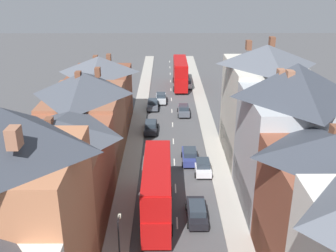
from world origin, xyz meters
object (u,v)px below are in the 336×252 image
car_near_blue (197,212)px  car_mid_black (184,110)px  car_near_silver (203,166)px  car_parked_left_b (190,156)px  car_parked_right_a (151,127)px  double_decker_bus_lead (157,189)px  street_lamp (120,248)px  car_mid_white (187,83)px  double_decker_bus_mid_street (180,73)px  car_parked_left_a (153,104)px  car_parked_right_b (161,98)px

car_near_blue → car_mid_black: bearing=90.0°
car_near_blue → car_near_silver: car_near_blue is taller
car_near_blue → car_parked_left_b: bearing=90.0°
car_parked_right_a → car_near_silver: bearing=-62.4°
double_decker_bus_lead → car_parked_right_a: 20.13m
car_parked_left_b → street_lamp: 20.36m
car_mid_white → street_lamp: 51.47m
double_decker_bus_mid_street → car_parked_left_a: bearing=-110.9°
car_mid_white → car_near_silver: bearing=-90.0°
car_parked_right_a → car_parked_left_b: size_ratio=1.08×
car_mid_black → car_parked_left_b: 16.20m
car_parked_left_a → street_lamp: 38.22m
car_near_silver → car_parked_left_b: bearing=116.5°
car_near_blue → double_decker_bus_lead: bearing=169.6°
car_mid_white → car_near_blue: bearing=-91.7°
double_decker_bus_mid_street → car_parked_right_a: bearing=-102.3°
car_parked_right_b → car_near_silver: bearing=-78.8°
car_parked_left_a → car_parked_right_b: size_ratio=0.97×
car_parked_left_b → car_near_silver: bearing=-63.5°
double_decker_bus_mid_street → car_mid_white: 2.39m
car_mid_black → street_lamp: bearing=-99.7°
car_parked_left_b → car_parked_right_b: bearing=99.2°
car_near_silver → car_parked_left_a: 22.32m
double_decker_bus_lead → car_parked_left_b: size_ratio=2.59×
double_decker_bus_mid_street → car_near_blue: size_ratio=2.38×
car_mid_black → car_parked_right_b: 7.01m
car_near_silver → car_parked_left_b: (-1.30, 2.61, 0.05)m
car_parked_right_a → car_mid_black: 8.49m
car_near_blue → car_mid_white: bearing=88.3°
double_decker_bus_mid_street → car_parked_left_b: size_ratio=2.59×
car_near_silver → car_mid_white: size_ratio=0.89×
car_parked_right_a → car_parked_right_b: bearing=84.3°
car_near_blue → car_mid_black: car_mid_black is taller
double_decker_bus_lead → car_parked_right_a: double_decker_bus_lead is taller
car_mid_black → car_parked_left_b: car_parked_left_b is taller
car_near_silver → street_lamp: street_lamp is taller
car_parked_left_b → car_mid_white: bearing=87.6°
car_parked_right_a → car_mid_black: car_parked_right_a is taller
car_near_blue → car_mid_white: (1.30, 42.98, 0.01)m
double_decker_bus_mid_street → car_mid_black: bearing=-90.0°
car_parked_right_b → street_lamp: (-2.45, -41.51, 2.39)m
car_mid_white → street_lamp: street_lamp is taller
double_decker_bus_mid_street → car_near_blue: (0.01, -43.03, -2.01)m
car_near_blue → car_mid_white: car_mid_white is taller
car_mid_black → car_parked_right_b: size_ratio=1.09×
car_parked_left_a → car_parked_left_b: car_parked_left_b is taller
car_near_blue → double_decker_bus_mid_street: bearing=90.0°
double_decker_bus_lead → car_parked_left_b: (3.61, 10.72, -1.97)m
car_near_blue → street_lamp: street_lamp is taller
car_near_silver → car_parked_right_a: bearing=117.6°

